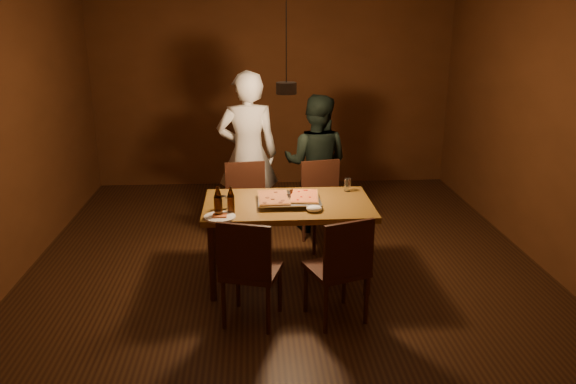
{
  "coord_description": "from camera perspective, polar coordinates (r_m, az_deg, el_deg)",
  "views": [
    {
      "loc": [
        -0.31,
        -4.91,
        2.37
      ],
      "look_at": [
        0.0,
        -0.15,
        0.85
      ],
      "focal_mm": 35.0,
      "sensor_mm": 36.0,
      "label": 1
    }
  ],
  "objects": [
    {
      "name": "chair_far_right",
      "position": [
        5.92,
        3.59,
        -0.38
      ],
      "size": [
        0.5,
        0.5,
        0.49
      ],
      "rotation": [
        0.0,
        0.0,
        3.35
      ],
      "color": "#38190F",
      "rests_on": "floor"
    },
    {
      "name": "chair_far_left",
      "position": [
        5.86,
        -4.21,
        -0.59
      ],
      "size": [
        0.47,
        0.47,
        0.49
      ],
      "rotation": [
        0.0,
        0.0,
        3.28
      ],
      "color": "#38190F",
      "rests_on": "floor"
    },
    {
      "name": "chair_near_left",
      "position": [
        4.36,
        -4.04,
        -7.21
      ],
      "size": [
        0.52,
        0.52,
        0.49
      ],
      "rotation": [
        0.0,
        0.0,
        -0.3
      ],
      "color": "#38190F",
      "rests_on": "floor"
    },
    {
      "name": "beer_bottle_a",
      "position": [
        4.68,
        -7.12,
        -0.99
      ],
      "size": [
        0.07,
        0.07,
        0.27
      ],
      "color": "black",
      "rests_on": "dining_table"
    },
    {
      "name": "chair_near_right",
      "position": [
        4.4,
        5.47,
        -6.98
      ],
      "size": [
        0.54,
        0.54,
        0.49
      ],
      "rotation": [
        0.0,
        0.0,
        0.35
      ],
      "color": "#38190F",
      "rests_on": "floor"
    },
    {
      "name": "spatula",
      "position": [
        5.02,
        0.21,
        -0.4
      ],
      "size": [
        0.13,
        0.25,
        0.04
      ],
      "primitive_type": null,
      "rotation": [
        0.0,
        0.0,
        -0.16
      ],
      "color": "silver",
      "rests_on": "pizza_tray"
    },
    {
      "name": "diner_dark",
      "position": [
        6.28,
        2.86,
        2.89
      ],
      "size": [
        0.89,
        0.79,
        1.54
      ],
      "primitive_type": "imported",
      "rotation": [
        0.0,
        0.0,
        2.82
      ],
      "color": "black",
      "rests_on": "floor"
    },
    {
      "name": "napkin",
      "position": [
        4.8,
        2.67,
        -1.7
      ],
      "size": [
        0.14,
        0.1,
        0.06
      ],
      "primitive_type": "ellipsoid",
      "color": "white",
      "rests_on": "dining_table"
    },
    {
      "name": "room_shell",
      "position": [
        5.01,
        -0.17,
        6.53
      ],
      "size": [
        6.0,
        6.0,
        6.0
      ],
      "color": "#3A220F",
      "rests_on": "ground"
    },
    {
      "name": "water_glass_right",
      "position": [
        5.37,
        6.06,
        0.72
      ],
      "size": [
        0.06,
        0.06,
        0.12
      ],
      "primitive_type": "cylinder",
      "color": "silver",
      "rests_on": "dining_table"
    },
    {
      "name": "dining_table",
      "position": [
        5.06,
        0.0,
        -1.88
      ],
      "size": [
        1.5,
        0.9,
        0.75
      ],
      "color": "brown",
      "rests_on": "floor"
    },
    {
      "name": "beer_bottle_b",
      "position": [
        4.75,
        -5.83,
        -0.83
      ],
      "size": [
        0.06,
        0.06,
        0.24
      ],
      "color": "black",
      "rests_on": "dining_table"
    },
    {
      "name": "diner_white",
      "position": [
        6.15,
        -4.1,
        3.84
      ],
      "size": [
        0.69,
        0.48,
        1.81
      ],
      "primitive_type": "imported",
      "rotation": [
        0.0,
        0.0,
        3.21
      ],
      "color": "silver",
      "rests_on": "floor"
    },
    {
      "name": "pendant_lamp",
      "position": [
        4.95,
        -0.17,
        10.63
      ],
      "size": [
        0.18,
        0.18,
        1.1
      ],
      "color": "black",
      "rests_on": "ceiling"
    },
    {
      "name": "pizza_tray",
      "position": [
        5.02,
        0.08,
        -0.86
      ],
      "size": [
        0.57,
        0.47,
        0.05
      ],
      "primitive_type": "cube",
      "rotation": [
        0.0,
        0.0,
        -0.05
      ],
      "color": "silver",
      "rests_on": "dining_table"
    },
    {
      "name": "pizza_meat",
      "position": [
        4.99,
        -1.49,
        -0.55
      ],
      "size": [
        0.28,
        0.43,
        0.02
      ],
      "primitive_type": "cube",
      "rotation": [
        0.0,
        0.0,
        0.03
      ],
      "color": "maroon",
      "rests_on": "pizza_tray"
    },
    {
      "name": "pizza_cheese",
      "position": [
        5.03,
        1.65,
        -0.42
      ],
      "size": [
        0.28,
        0.42,
        0.02
      ],
      "primitive_type": "cube",
      "rotation": [
        0.0,
        0.0,
        -0.09
      ],
      "color": "gold",
      "rests_on": "pizza_tray"
    },
    {
      "name": "water_glass_left",
      "position": [
        4.88,
        -6.65,
        -1.08
      ],
      "size": [
        0.07,
        0.07,
        0.12
      ],
      "primitive_type": "cylinder",
      "color": "silver",
      "rests_on": "dining_table"
    },
    {
      "name": "plate_slice",
      "position": [
        4.69,
        -6.94,
        -2.52
      ],
      "size": [
        0.26,
        0.26,
        0.03
      ],
      "color": "white",
      "rests_on": "dining_table"
    }
  ]
}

